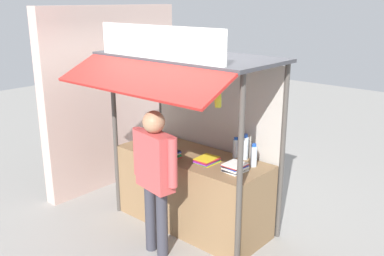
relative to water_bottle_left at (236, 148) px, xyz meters
name	(u,v)px	position (x,y,z in m)	size (l,w,h in m)	color
ground_plane	(192,223)	(-0.43, -0.30, -1.05)	(20.00, 20.00, 0.00)	gray
stall_counter	(192,190)	(-0.43, -0.30, -0.58)	(1.96, 0.78, 0.93)	olive
stall_structure	(196,107)	(-0.43, -0.23, 0.48)	(2.16, 1.58, 2.51)	#4C4742
water_bottle_left	(236,148)	(0.00, 0.00, 0.00)	(0.07, 0.07, 0.25)	silver
water_bottle_far_right	(254,156)	(0.33, -0.11, 0.01)	(0.08, 0.08, 0.27)	silver
water_bottle_rear_center	(245,147)	(0.12, 0.02, 0.03)	(0.09, 0.09, 0.31)	silver
magazine_stack_mid_left	(207,160)	(-0.14, -0.37, -0.09)	(0.23, 0.29, 0.06)	yellow
magazine_stack_front_left	(168,155)	(-0.58, -0.57, -0.08)	(0.22, 0.29, 0.08)	red
magazine_stack_far_left	(235,167)	(0.25, -0.36, -0.07)	(0.24, 0.27, 0.09)	white
magazine_stack_mid_right	(157,145)	(-0.95, -0.40, -0.08)	(0.20, 0.31, 0.08)	red
banana_bunch_inner_left	(139,83)	(-0.80, -0.79, 0.80)	(0.12, 0.12, 0.26)	#332D23
banana_bunch_rightmost	(218,100)	(0.33, -0.79, 0.78)	(0.09, 0.09, 0.28)	#332D23
banana_bunch_inner_right	(124,81)	(-1.07, -0.79, 0.79)	(0.11, 0.11, 0.27)	#332D23
banana_bunch_leftmost	(156,86)	(-0.53, -0.80, 0.80)	(0.12, 0.11, 0.26)	#332D23
vendor_person	(155,170)	(-0.31, -1.05, -0.05)	(0.63, 0.27, 1.66)	#383842
neighbour_wall	(114,97)	(-2.29, 0.00, 0.29)	(0.20, 2.40, 2.69)	beige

